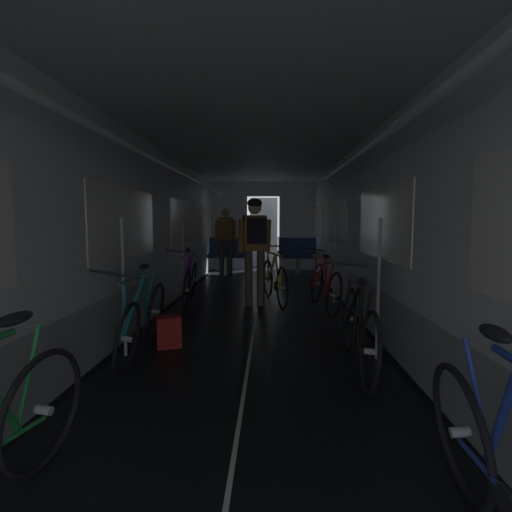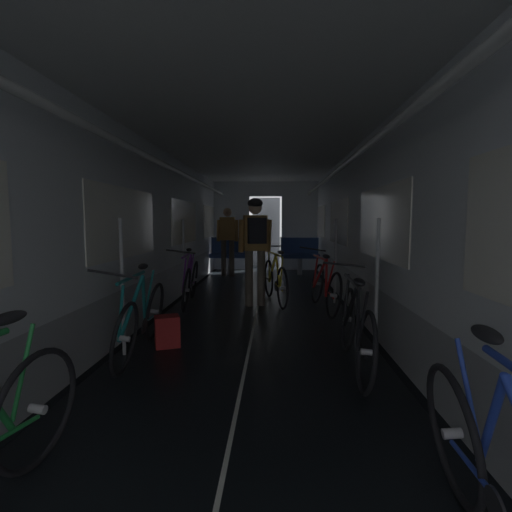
% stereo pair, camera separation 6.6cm
% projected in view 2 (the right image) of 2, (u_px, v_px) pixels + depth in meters
% --- Properties ---
extents(train_car_shell, '(3.14, 12.34, 2.57)m').
position_uv_depth(train_car_shell, '(255.00, 197.00, 5.19)').
color(train_car_shell, black).
rests_on(train_car_shell, ground).
extents(bench_seat_far_left, '(0.98, 0.51, 0.95)m').
position_uv_depth(bench_seat_far_left, '(229.00, 252.00, 9.79)').
color(bench_seat_far_left, gray).
rests_on(bench_seat_far_left, ground).
extents(bench_seat_far_right, '(0.98, 0.51, 0.95)m').
position_uv_depth(bench_seat_far_right, '(300.00, 252.00, 9.70)').
color(bench_seat_far_right, gray).
rests_on(bench_seat_far_right, ground).
extents(bicycle_black, '(0.44, 1.69, 0.95)m').
position_uv_depth(bicycle_black, '(355.00, 328.00, 3.52)').
color(bicycle_black, black).
rests_on(bicycle_black, ground).
extents(bicycle_purple, '(0.44, 1.69, 0.95)m').
position_uv_depth(bicycle_purple, '(190.00, 281.00, 6.26)').
color(bicycle_purple, black).
rests_on(bicycle_purple, ground).
extents(bicycle_red, '(0.53, 1.70, 0.96)m').
position_uv_depth(bicycle_red, '(325.00, 286.00, 5.83)').
color(bicycle_red, black).
rests_on(bicycle_red, ground).
extents(bicycle_teal, '(0.44, 1.70, 0.96)m').
position_uv_depth(bicycle_teal, '(141.00, 318.00, 3.89)').
color(bicycle_teal, black).
rests_on(bicycle_teal, ground).
extents(bicycle_blue, '(0.44, 1.69, 0.96)m').
position_uv_depth(bicycle_blue, '(509.00, 498.00, 1.37)').
color(bicycle_blue, black).
rests_on(bicycle_blue, ground).
extents(person_cyclist_aisle, '(0.56, 0.45, 1.73)m').
position_uv_depth(person_cyclist_aisle, '(255.00, 240.00, 6.06)').
color(person_cyclist_aisle, brown).
rests_on(person_cyclist_aisle, ground).
extents(bicycle_yellow_in_aisle, '(0.54, 1.65, 0.93)m').
position_uv_depth(bicycle_yellow_in_aisle, '(275.00, 280.00, 6.37)').
color(bicycle_yellow_in_aisle, black).
rests_on(bicycle_yellow_in_aisle, ground).
extents(person_standing_near_bench, '(0.53, 0.23, 1.69)m').
position_uv_depth(person_standing_near_bench, '(228.00, 237.00, 9.38)').
color(person_standing_near_bench, brown).
rests_on(person_standing_near_bench, ground).
extents(backpack_on_floor, '(0.32, 0.28, 0.34)m').
position_uv_depth(backpack_on_floor, '(167.00, 331.00, 4.16)').
color(backpack_on_floor, maroon).
rests_on(backpack_on_floor, ground).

